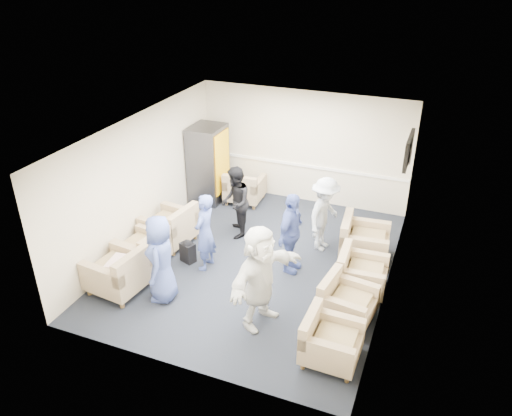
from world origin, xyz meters
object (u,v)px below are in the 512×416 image
at_px(armchair_corner, 244,189).
at_px(person_front_right, 260,277).
at_px(vending_machine, 208,164).
at_px(person_mid_left, 205,232).
at_px(armchair_right_near, 328,342).
at_px(armchair_left_mid, 145,250).
at_px(armchair_right_midnear, 344,303).
at_px(armchair_left_near, 121,273).
at_px(armchair_right_midfar, 359,274).
at_px(armchair_right_far, 361,242).
at_px(person_back_left, 235,202).
at_px(person_front_left, 161,259).
at_px(person_mid_right, 291,233).
at_px(person_back_right, 324,214).
at_px(armchair_left_far, 172,228).

bearing_deg(armchair_corner, person_front_right, 113.49).
bearing_deg(vending_machine, person_mid_left, -64.98).
bearing_deg(armchair_corner, armchair_right_near, 123.44).
relative_size(armchair_left_mid, armchair_right_midnear, 1.01).
relative_size(armchair_left_near, armchair_right_near, 1.24).
relative_size(armchair_right_midfar, armchair_right_far, 0.88).
bearing_deg(vending_machine, person_back_left, -46.31).
relative_size(vending_machine, person_front_left, 1.16).
relative_size(armchair_right_far, person_mid_right, 0.62).
relative_size(person_back_right, person_front_right, 0.88).
distance_m(armchair_right_midfar, person_front_right, 2.06).
relative_size(armchair_right_far, person_back_right, 0.64).
bearing_deg(armchair_right_midfar, armchair_right_far, 6.21).
relative_size(armchair_right_midfar, person_back_right, 0.56).
distance_m(armchair_right_midnear, person_back_right, 2.27).
height_order(armchair_right_midfar, person_mid_right, person_mid_right).
distance_m(armchair_right_midfar, person_back_left, 3.03).
height_order(vending_machine, person_mid_right, vending_machine).
relative_size(person_front_left, person_back_right, 1.02).
distance_m(armchair_left_far, armchair_right_midnear, 4.01).
height_order(armchair_left_far, person_mid_right, person_mid_right).
relative_size(armchair_right_far, person_back_left, 0.64).
bearing_deg(armchair_right_midfar, person_mid_left, 94.22).
bearing_deg(person_mid_right, person_back_right, -15.55).
relative_size(armchair_left_far, armchair_right_midfar, 1.18).
xyz_separation_m(armchair_right_near, person_front_left, (-3.06, 0.41, 0.47)).
xyz_separation_m(armchair_left_far, vending_machine, (-0.20, 2.16, 0.56)).
height_order(armchair_right_midnear, armchair_corner, armchair_corner).
distance_m(person_back_right, person_mid_right, 1.06).
height_order(person_back_left, person_mid_right, person_mid_right).
bearing_deg(armchair_left_mid, armchair_right_far, 123.48).
xyz_separation_m(armchair_left_mid, person_front_right, (2.68, -0.75, 0.56)).
xyz_separation_m(armchair_left_far, armchair_right_near, (3.84, -2.05, -0.04)).
xyz_separation_m(armchair_right_midfar, person_back_right, (-0.96, 1.14, 0.45)).
distance_m(armchair_left_near, person_mid_left, 1.67).
distance_m(armchair_left_mid, person_back_left, 2.11).
bearing_deg(armchair_right_midfar, armchair_right_midnear, 173.13).
bearing_deg(person_front_right, armchair_left_far, 75.58).
distance_m(armchair_left_near, armchair_corner, 4.12).
bearing_deg(person_back_left, person_front_right, 7.73).
xyz_separation_m(armchair_corner, person_mid_right, (1.93, -2.33, 0.46)).
xyz_separation_m(armchair_right_midnear, person_back_left, (-2.76, 1.87, 0.45)).
bearing_deg(person_mid_right, vending_machine, 57.37).
height_order(armchair_right_near, armchair_right_midnear, same).
distance_m(armchair_right_midnear, person_front_left, 3.17).
bearing_deg(armchair_right_far, armchair_left_mid, 109.45).
bearing_deg(person_back_right, armchair_left_mid, 132.34).
bearing_deg(vending_machine, person_mid_right, -38.14).
relative_size(vending_machine, person_mid_left, 1.20).
relative_size(armchair_left_mid, armchair_right_far, 0.94).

